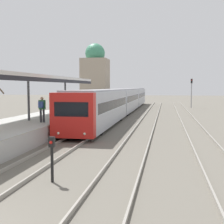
# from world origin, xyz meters

# --- Properties ---
(platform_canopy) EXTENTS (4.00, 19.74, 3.05)m
(platform_canopy) POSITION_xyz_m (-3.80, 14.58, 3.92)
(platform_canopy) COLOR beige
(platform_canopy) RESTS_ON station_platform
(person_on_platform) EXTENTS (0.40, 0.40, 1.66)m
(person_on_platform) POSITION_xyz_m (-2.48, 13.59, 1.98)
(person_on_platform) COLOR #2D2D33
(person_on_platform) RESTS_ON station_platform
(train_near) EXTENTS (2.67, 44.64, 3.07)m
(train_near) POSITION_xyz_m (0.00, 34.28, 1.70)
(train_near) COLOR red
(train_near) RESTS_ON ground_plane
(signal_post_near) EXTENTS (0.20, 0.21, 1.58)m
(signal_post_near) POSITION_xyz_m (1.60, 4.58, 0.99)
(signal_post_near) COLOR black
(signal_post_near) RESTS_ON ground_plane
(signal_mast_far) EXTENTS (0.28, 0.29, 4.59)m
(signal_mast_far) POSITION_xyz_m (9.38, 45.23, 2.92)
(signal_mast_far) COLOR gray
(signal_mast_far) RESTS_ON ground_plane
(distant_domed_building) EXTENTS (4.49, 4.49, 10.91)m
(distant_domed_building) POSITION_xyz_m (-6.94, 48.48, 5.12)
(distant_domed_building) COLOR gray
(distant_domed_building) RESTS_ON ground_plane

